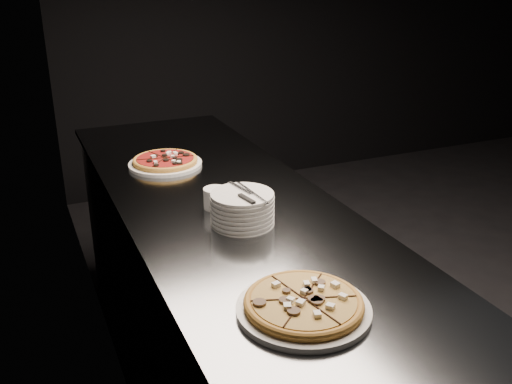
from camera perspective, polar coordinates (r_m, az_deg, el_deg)
name	(u,v)px	position (r m, az deg, el deg)	size (l,w,h in m)	color
wall_left	(110,75)	(1.77, -14.39, 11.25)	(0.02, 5.00, 2.80)	black
wall_back	(358,3)	(5.06, 10.19, 18.14)	(5.00, 0.02, 2.80)	black
counter	(232,315)	(2.22, -2.44, -12.22)	(0.74, 2.44, 0.92)	#5B5F62
pizza_mushroom	(304,305)	(1.41, 4.78, -11.18)	(0.37, 0.37, 0.04)	silver
pizza_tomato	(165,161)	(2.41, -9.06, 3.04)	(0.31, 0.31, 0.04)	silver
plate_stack	(242,209)	(1.83, -1.37, -1.68)	(0.20, 0.20, 0.11)	silver
cutlery	(246,194)	(1.80, -0.96, -0.19)	(0.07, 0.22, 0.01)	silver
ramekin	(215,198)	(1.96, -4.07, -0.57)	(0.08, 0.08, 0.07)	silver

